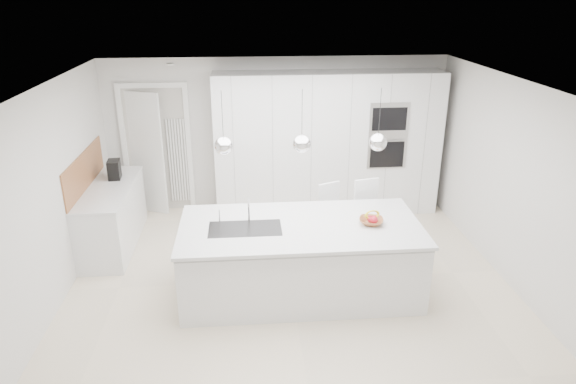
{
  "coord_description": "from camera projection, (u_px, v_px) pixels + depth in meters",
  "views": [
    {
      "loc": [
        -0.51,
        -5.68,
        3.49
      ],
      "look_at": [
        0.0,
        0.3,
        1.1
      ],
      "focal_mm": 32.0,
      "sensor_mm": 36.0,
      "label": 1
    }
  ],
  "objects": [
    {
      "name": "oak_backsplash",
      "position": [
        84.0,
        171.0,
        7.05
      ],
      "size": [
        0.02,
        1.8,
        0.5
      ],
      "primitive_type": "cube",
      "color": "#A46336",
      "rests_on": "wall_left"
    },
    {
      "name": "pendant_mid",
      "position": [
        302.0,
        144.0,
        5.61
      ],
      "size": [
        0.2,
        0.2,
        0.2
      ],
      "primitive_type": "sphere",
      "color": "white",
      "rests_on": "ceiling"
    },
    {
      "name": "bar_stool_left",
      "position": [
        330.0,
        222.0,
        6.99
      ],
      "size": [
        0.5,
        0.57,
        1.03
      ],
      "primitive_type": null,
      "rotation": [
        0.0,
        0.0,
        0.41
      ],
      "color": "white",
      "rests_on": "floor"
    },
    {
      "name": "apple_extra_3",
      "position": [
        370.0,
        220.0,
        6.0
      ],
      "size": [
        0.07,
        0.07,
        0.07
      ],
      "primitive_type": "sphere",
      "color": "red",
      "rests_on": "fruit_bowl"
    },
    {
      "name": "island_tap",
      "position": [
        249.0,
        210.0,
        6.06
      ],
      "size": [
        0.02,
        0.02,
        0.3
      ],
      "primitive_type": "cylinder",
      "color": "white",
      "rests_on": "island_worktop"
    },
    {
      "name": "tall_cabinets",
      "position": [
        327.0,
        144.0,
        8.26
      ],
      "size": [
        3.6,
        0.6,
        2.3
      ],
      "primitive_type": "cube",
      "color": "silver",
      "rests_on": "floor"
    },
    {
      "name": "banana_bunch",
      "position": [
        372.0,
        215.0,
        6.03
      ],
      "size": [
        0.23,
        0.16,
        0.2
      ],
      "primitive_type": "torus",
      "rotation": [
        1.22,
        0.0,
        0.35
      ],
      "color": "yellow",
      "rests_on": "fruit_bowl"
    },
    {
      "name": "pendant_right",
      "position": [
        378.0,
        142.0,
        5.68
      ],
      "size": [
        0.2,
        0.2,
        0.2
      ],
      "primitive_type": "sphere",
      "color": "white",
      "rests_on": "ceiling"
    },
    {
      "name": "island_worktop",
      "position": [
        300.0,
        226.0,
        6.04
      ],
      "size": [
        2.84,
        1.4,
        0.04
      ],
      "primitive_type": "cube",
      "color": "silver",
      "rests_on": "island_base"
    },
    {
      "name": "doorway_frame",
      "position": [
        157.0,
        151.0,
        8.34
      ],
      "size": [
        1.11,
        0.08,
        2.13
      ],
      "primitive_type": null,
      "color": "white",
      "rests_on": "floor"
    },
    {
      "name": "oven_stack",
      "position": [
        388.0,
        136.0,
        7.97
      ],
      "size": [
        0.62,
        0.04,
        1.05
      ],
      "primitive_type": null,
      "color": "#A5A5A8",
      "rests_on": "tall_cabinets"
    },
    {
      "name": "fruit_bowl",
      "position": [
        371.0,
        221.0,
        6.04
      ],
      "size": [
        0.34,
        0.34,
        0.07
      ],
      "primitive_type": "imported",
      "rotation": [
        0.0,
        0.0,
        -0.26
      ],
      "color": "#A46336",
      "rests_on": "island_worktop"
    },
    {
      "name": "island_sink",
      "position": [
        245.0,
        235.0,
        5.96
      ],
      "size": [
        0.84,
        0.44,
        0.18
      ],
      "primitive_type": null,
      "color": "#3F3F42",
      "rests_on": "island_worktop"
    },
    {
      "name": "left_worktop",
      "position": [
        108.0,
        188.0,
        7.18
      ],
      "size": [
        0.62,
        1.82,
        0.04
      ],
      "primitive_type": "cube",
      "color": "silver",
      "rests_on": "left_base_cabinets"
    },
    {
      "name": "espresso_machine",
      "position": [
        114.0,
        169.0,
        7.45
      ],
      "size": [
        0.19,
        0.27,
        0.28
      ],
      "primitive_type": "cube",
      "rotation": [
        0.0,
        0.0,
        0.1
      ],
      "color": "black",
      "rests_on": "left_worktop"
    },
    {
      "name": "apple_c",
      "position": [
        370.0,
        218.0,
        6.04
      ],
      "size": [
        0.07,
        0.07,
        0.07
      ],
      "primitive_type": "sphere",
      "color": "red",
      "rests_on": "fruit_bowl"
    },
    {
      "name": "hallway_door",
      "position": [
        141.0,
        153.0,
        8.28
      ],
      "size": [
        0.76,
        0.38,
        2.0
      ],
      "primitive_type": "cube",
      "rotation": [
        0.0,
        0.0,
        -0.44
      ],
      "color": "white",
      "rests_on": "floor"
    },
    {
      "name": "bar_stool_right",
      "position": [
        367.0,
        222.0,
        6.92
      ],
      "size": [
        0.47,
        0.57,
        1.11
      ],
      "primitive_type": null,
      "rotation": [
        0.0,
        0.0,
        0.22
      ],
      "color": "white",
      "rests_on": "floor"
    },
    {
      "name": "pendant_left",
      "position": [
        224.0,
        146.0,
        5.54
      ],
      "size": [
        0.2,
        0.2,
        0.2
      ],
      "primitive_type": "sphere",
      "color": "white",
      "rests_on": "ceiling"
    },
    {
      "name": "radiator",
      "position": [
        178.0,
        161.0,
        8.42
      ],
      "size": [
        0.32,
        0.04,
        1.4
      ],
      "primitive_type": null,
      "color": "white",
      "rests_on": "floor"
    },
    {
      "name": "apple_b",
      "position": [
        374.0,
        219.0,
        6.02
      ],
      "size": [
        0.08,
        0.08,
        0.08
      ],
      "primitive_type": "sphere",
      "color": "red",
      "rests_on": "fruit_bowl"
    },
    {
      "name": "island_base",
      "position": [
        301.0,
        262.0,
        6.16
      ],
      "size": [
        2.8,
        1.2,
        0.86
      ],
      "primitive_type": "cube",
      "color": "silver",
      "rests_on": "floor"
    },
    {
      "name": "left_base_cabinets",
      "position": [
        112.0,
        218.0,
        7.34
      ],
      "size": [
        0.6,
        1.8,
        0.86
      ],
      "primitive_type": "cube",
      "color": "silver",
      "rests_on": "floor"
    },
    {
      "name": "apple_a",
      "position": [
        374.0,
        220.0,
        5.97
      ],
      "size": [
        0.09,
        0.09,
        0.09
      ],
      "primitive_type": "sphere",
      "color": "red",
      "rests_on": "fruit_bowl"
    },
    {
      "name": "wall_back",
      "position": [
        277.0,
        134.0,
        8.44
      ],
      "size": [
        5.5,
        0.0,
        5.5
      ],
      "primitive_type": "plane",
      "rotation": [
        1.57,
        0.0,
        0.0
      ],
      "color": "silver",
      "rests_on": "ground"
    },
    {
      "name": "ceiling",
      "position": [
        290.0,
        84.0,
        5.66
      ],
      "size": [
        5.5,
        5.5,
        0.0
      ],
      "primitive_type": "plane",
      "rotation": [
        3.14,
        0.0,
        0.0
      ],
      "color": "white",
      "rests_on": "wall_back"
    },
    {
      "name": "floor",
      "position": [
        290.0,
        280.0,
        6.58
      ],
      "size": [
        5.5,
        5.5,
        0.0
      ],
      "primitive_type": "plane",
      "color": "beige",
      "rests_on": "ground"
    },
    {
      "name": "wall_left",
      "position": [
        53.0,
        197.0,
        5.91
      ],
      "size": [
        0.0,
        5.0,
        5.0
      ],
      "primitive_type": "plane",
      "rotation": [
        1.57,
        0.0,
        1.57
      ],
      "color": "silver",
      "rests_on": "ground"
    }
  ]
}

